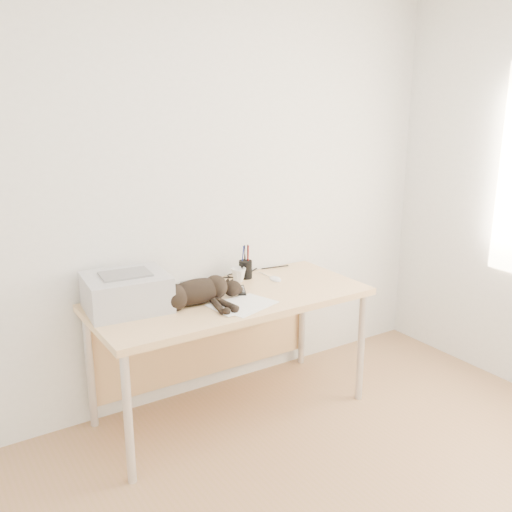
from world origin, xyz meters
TOP-DOWN VIEW (x-y plane):
  - wall_back at (0.00, 1.75)m, footprint 3.50×0.00m
  - desk at (0.00, 1.48)m, footprint 1.60×0.70m
  - printer at (-0.57, 1.51)m, footprint 0.46×0.40m
  - papers at (-0.02, 1.22)m, footprint 0.38×0.31m
  - cat at (-0.24, 1.38)m, footprint 0.66×0.30m
  - mug at (0.18, 1.60)m, footprint 0.13×0.13m
  - pen_cup at (0.25, 1.63)m, footprint 0.08×0.08m
  - remote_grey at (-0.13, 1.64)m, footprint 0.06×0.19m
  - remote_black at (0.09, 1.42)m, footprint 0.11×0.16m
  - mouse at (0.38, 1.50)m, footprint 0.07×0.11m
  - cable_tangle at (0.00, 1.70)m, footprint 1.36×0.08m

SIDE VIEW (x-z plane):
  - desk at x=0.00m, z-range 0.24..0.98m
  - papers at x=-0.02m, z-range 0.74..0.75m
  - cable_tangle at x=0.00m, z-range 0.74..0.75m
  - remote_black at x=0.09m, z-range 0.74..0.76m
  - remote_grey at x=-0.13m, z-range 0.74..0.76m
  - mouse at x=0.38m, z-range 0.74..0.77m
  - mug at x=0.18m, z-range 0.74..0.83m
  - pen_cup at x=0.25m, z-range 0.69..0.90m
  - cat at x=-0.24m, z-range 0.73..0.88m
  - printer at x=-0.57m, z-range 0.74..0.94m
  - wall_back at x=0.00m, z-range -0.45..3.05m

